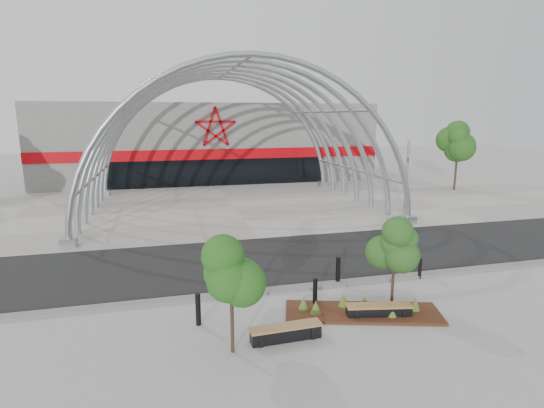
# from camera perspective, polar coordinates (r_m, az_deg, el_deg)

# --- Properties ---
(ground) EXTENTS (140.00, 140.00, 0.00)m
(ground) POSITION_cam_1_polar(r_m,az_deg,el_deg) (17.44, 3.31, -11.03)
(ground) COLOR #9E9E99
(ground) RESTS_ON ground
(road) EXTENTS (140.00, 7.00, 0.02)m
(road) POSITION_cam_1_polar(r_m,az_deg,el_deg) (20.58, 0.35, -7.35)
(road) COLOR black
(road) RESTS_ON ground
(forecourt) EXTENTS (60.00, 17.00, 0.04)m
(forecourt) POSITION_cam_1_polar(r_m,az_deg,el_deg) (31.92, -5.12, -0.45)
(forecourt) COLOR #A19A90
(forecourt) RESTS_ON ground
(kerb) EXTENTS (60.00, 0.50, 0.12)m
(kerb) POSITION_cam_1_polar(r_m,az_deg,el_deg) (17.20, 3.57, -11.15)
(kerb) COLOR slate
(kerb) RESTS_ON ground
(arena_building) EXTENTS (34.00, 15.24, 8.00)m
(arena_building) POSITION_cam_1_polar(r_m,az_deg,el_deg) (49.08, -8.63, 8.42)
(arena_building) COLOR slate
(arena_building) RESTS_ON ground
(vault_canopy) EXTENTS (20.80, 15.80, 20.36)m
(vault_canopy) POSITION_cam_1_polar(r_m,az_deg,el_deg) (31.92, -5.12, -0.45)
(vault_canopy) COLOR #999EA4
(vault_canopy) RESTS_ON ground
(planting_bed) EXTENTS (5.57, 3.08, 0.56)m
(planting_bed) POSITION_cam_1_polar(r_m,az_deg,el_deg) (15.50, 11.80, -13.77)
(planting_bed) COLOR #3D1811
(planting_bed) RESTS_ON ground
(signal_pole) EXTENTS (0.34, 0.74, 5.29)m
(signal_pole) POSITION_cam_1_polar(r_m,az_deg,el_deg) (28.39, 17.64, 3.14)
(signal_pole) COLOR gray
(signal_pole) RESTS_ON ground
(street_tree_0) EXTENTS (1.49, 1.49, 3.40)m
(street_tree_0) POSITION_cam_1_polar(r_m,az_deg,el_deg) (12.08, -5.52, -9.20)
(street_tree_0) COLOR black
(street_tree_0) RESTS_ON ground
(street_tree_1) EXTENTS (1.31, 1.31, 3.11)m
(street_tree_1) POSITION_cam_1_polar(r_m,az_deg,el_deg) (15.76, 16.22, -5.39)
(street_tree_1) COLOR black
(street_tree_1) RESTS_ON ground
(bench_0) EXTENTS (2.27, 0.57, 0.47)m
(bench_0) POSITION_cam_1_polar(r_m,az_deg,el_deg) (13.59, 1.87, -16.93)
(bench_0) COLOR black
(bench_0) RESTS_ON ground
(bench_1) EXTENTS (2.29, 0.91, 0.47)m
(bench_1) POSITION_cam_1_polar(r_m,az_deg,el_deg) (15.33, 14.15, -13.81)
(bench_1) COLOR black
(bench_1) RESTS_ON ground
(bollard_0) EXTENTS (0.17, 0.17, 1.08)m
(bollard_0) POSITION_cam_1_polar(r_m,az_deg,el_deg) (14.50, -9.90, -13.80)
(bollard_0) COLOR black
(bollard_0) RESTS_ON ground
(bollard_1) EXTENTS (0.17, 0.17, 1.04)m
(bollard_1) POSITION_cam_1_polar(r_m,az_deg,el_deg) (17.23, -2.44, -9.45)
(bollard_1) COLOR black
(bollard_1) RESTS_ON ground
(bollard_2) EXTENTS (0.16, 0.16, 1.03)m
(bollard_2) POSITION_cam_1_polar(r_m,az_deg,el_deg) (15.68, 5.82, -11.73)
(bollard_2) COLOR black
(bollard_2) RESTS_ON ground
(bollard_3) EXTENTS (0.18, 0.18, 1.13)m
(bollard_3) POSITION_cam_1_polar(r_m,az_deg,el_deg) (17.70, 8.86, -8.85)
(bollard_3) COLOR black
(bollard_3) RESTS_ON ground
(bollard_4) EXTENTS (0.14, 0.14, 0.87)m
(bollard_4) POSITION_cam_1_polar(r_m,az_deg,el_deg) (19.13, 19.28, -8.21)
(bollard_4) COLOR black
(bollard_4) RESTS_ON ground
(bg_tree_1) EXTENTS (2.70, 2.70, 5.91)m
(bg_tree_1) POSITION_cam_1_polar(r_m,az_deg,el_deg) (42.29, 23.74, 7.40)
(bg_tree_1) COLOR #2F2116
(bg_tree_1) RESTS_ON ground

